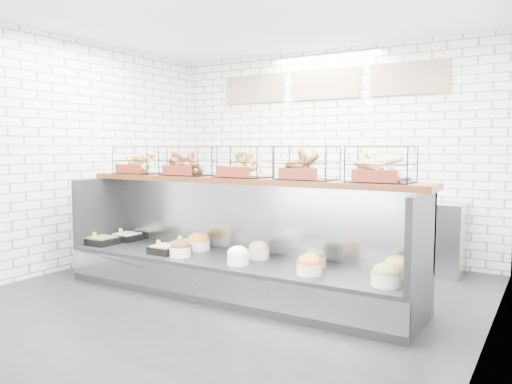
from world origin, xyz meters
The scene contains 5 objects.
ground centered at (0.00, 0.00, 0.00)m, with size 5.50×5.50×0.00m, color black.
room_shell centered at (0.00, 0.60, 2.06)m, with size 5.02×5.51×3.01m.
display_case centered at (0.01, 0.34, 0.33)m, with size 4.00×0.90×1.20m.
bagel_shelf centered at (0.00, 0.52, 1.38)m, with size 4.10×0.50×0.40m.
prep_counter centered at (-0.01, 2.43, 0.47)m, with size 4.00×0.60×1.20m.
Camera 1 is at (2.95, -4.06, 1.59)m, focal length 35.00 mm.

